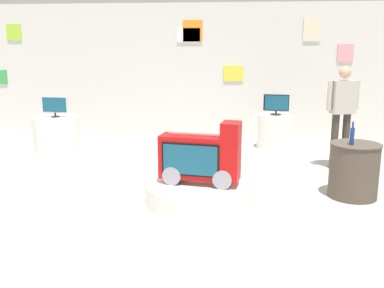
% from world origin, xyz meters
% --- Properties ---
extents(ground_plane, '(30.00, 30.00, 0.00)m').
position_xyz_m(ground_plane, '(0.00, 0.00, 0.00)').
color(ground_plane, '#B2ADA3').
extents(back_wall_display, '(12.63, 0.13, 2.94)m').
position_xyz_m(back_wall_display, '(-0.00, 4.41, 1.47)').
color(back_wall_display, silver).
rests_on(back_wall_display, ground).
extents(main_display_pedestal, '(1.44, 1.44, 0.25)m').
position_xyz_m(main_display_pedestal, '(0.01, -0.15, 0.12)').
color(main_display_pedestal, silver).
rests_on(main_display_pedestal, ground).
extents(novelty_firetruck_tv, '(1.08, 0.52, 0.84)m').
position_xyz_m(novelty_firetruck_tv, '(0.02, -0.16, 0.59)').
color(novelty_firetruck_tv, gray).
rests_on(novelty_firetruck_tv, main_display_pedestal).
extents(display_pedestal_left_rear, '(0.71, 0.71, 0.67)m').
position_xyz_m(display_pedestal_left_rear, '(1.27, 3.06, 0.34)').
color(display_pedestal_left_rear, silver).
rests_on(display_pedestal_left_rear, ground).
extents(tv_on_left_rear, '(0.50, 0.20, 0.40)m').
position_xyz_m(tv_on_left_rear, '(1.27, 3.05, 0.89)').
color(tv_on_left_rear, black).
rests_on(tv_on_left_rear, display_pedestal_left_rear).
extents(display_pedestal_center_rear, '(0.88, 0.88, 0.67)m').
position_xyz_m(display_pedestal_center_rear, '(-2.98, 2.38, 0.34)').
color(display_pedestal_center_rear, silver).
rests_on(display_pedestal_center_rear, ground).
extents(tv_on_center_rear, '(0.52, 0.16, 0.39)m').
position_xyz_m(tv_on_center_rear, '(-2.98, 2.37, 0.90)').
color(tv_on_center_rear, black).
rests_on(tv_on_center_rear, display_pedestal_center_rear).
extents(side_table_round, '(0.67, 0.67, 0.75)m').
position_xyz_m(side_table_round, '(2.07, 0.23, 0.38)').
color(side_table_round, '#4C4238').
rests_on(side_table_round, ground).
extents(bottle_on_side_table, '(0.06, 0.06, 0.31)m').
position_xyz_m(bottle_on_side_table, '(1.99, 0.14, 0.87)').
color(bottle_on_side_table, navy).
rests_on(bottle_on_side_table, side_table_round).
extents(shopper_browsing_near_truck, '(0.54, 0.30, 1.70)m').
position_xyz_m(shopper_browsing_near_truck, '(2.21, 1.66, 1.00)').
color(shopper_browsing_near_truck, '#38332D').
rests_on(shopper_browsing_near_truck, ground).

